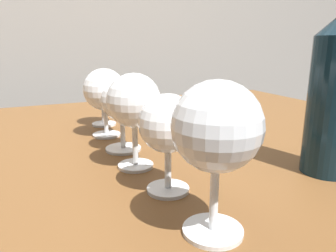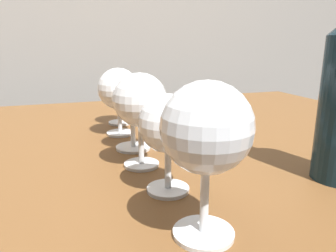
{
  "view_description": "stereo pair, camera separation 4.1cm",
  "coord_description": "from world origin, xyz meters",
  "px_view_note": "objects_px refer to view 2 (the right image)",
  "views": [
    {
      "loc": [
        -0.15,
        -0.61,
        0.92
      ],
      "look_at": [
        0.01,
        -0.25,
        0.81
      ],
      "focal_mm": 34.0,
      "sensor_mm": 36.0,
      "label": 1
    },
    {
      "loc": [
        -0.12,
        -0.62,
        0.92
      ],
      "look_at": [
        0.01,
        -0.25,
        0.81
      ],
      "focal_mm": 34.0,
      "sensor_mm": 36.0,
      "label": 2
    }
  ],
  "objects_px": {
    "wine_glass_empty": "(119,88)",
    "wine_glass_white": "(207,129)",
    "wine_glass_amber": "(140,102)",
    "wine_glass_port": "(119,90)",
    "wine_glass_rose": "(168,125)",
    "wine_glass_cabernet": "(134,102)"
  },
  "relations": [
    {
      "from": "wine_glass_amber",
      "to": "wine_glass_cabernet",
      "type": "xyz_separation_m",
      "value": [
        0.01,
        0.09,
        -0.02
      ]
    },
    {
      "from": "wine_glass_rose",
      "to": "wine_glass_cabernet",
      "type": "distance_m",
      "value": 0.19
    },
    {
      "from": "wine_glass_white",
      "to": "wine_glass_port",
      "type": "bearing_deg",
      "value": 92.43
    },
    {
      "from": "wine_glass_rose",
      "to": "wine_glass_empty",
      "type": "bearing_deg",
      "value": 89.6
    },
    {
      "from": "wine_glass_cabernet",
      "to": "wine_glass_white",
      "type": "bearing_deg",
      "value": -88.75
    },
    {
      "from": "wine_glass_white",
      "to": "wine_glass_cabernet",
      "type": "xyz_separation_m",
      "value": [
        -0.01,
        0.3,
        -0.03
      ]
    },
    {
      "from": "wine_glass_port",
      "to": "wine_glass_empty",
      "type": "relative_size",
      "value": 1.1
    },
    {
      "from": "wine_glass_amber",
      "to": "wine_glass_empty",
      "type": "relative_size",
      "value": 1.15
    },
    {
      "from": "wine_glass_amber",
      "to": "wine_glass_empty",
      "type": "bearing_deg",
      "value": 86.91
    },
    {
      "from": "wine_glass_port",
      "to": "wine_glass_empty",
      "type": "bearing_deg",
      "value": 80.06
    },
    {
      "from": "wine_glass_cabernet",
      "to": "wine_glass_port",
      "type": "height_order",
      "value": "wine_glass_port"
    },
    {
      "from": "wine_glass_empty",
      "to": "wine_glass_rose",
      "type": "bearing_deg",
      "value": -90.4
    },
    {
      "from": "wine_glass_white",
      "to": "wine_glass_empty",
      "type": "distance_m",
      "value": 0.5
    },
    {
      "from": "wine_glass_amber",
      "to": "wine_glass_port",
      "type": "relative_size",
      "value": 1.05
    },
    {
      "from": "wine_glass_white",
      "to": "wine_glass_rose",
      "type": "bearing_deg",
      "value": 91.71
    },
    {
      "from": "wine_glass_rose",
      "to": "wine_glass_amber",
      "type": "distance_m",
      "value": 0.1
    },
    {
      "from": "wine_glass_amber",
      "to": "wine_glass_port",
      "type": "height_order",
      "value": "wine_glass_amber"
    },
    {
      "from": "wine_glass_rose",
      "to": "wine_glass_port",
      "type": "distance_m",
      "value": 0.29
    },
    {
      "from": "wine_glass_port",
      "to": "wine_glass_white",
      "type": "bearing_deg",
      "value": -87.57
    },
    {
      "from": "wine_glass_rose",
      "to": "wine_glass_port",
      "type": "relative_size",
      "value": 0.92
    },
    {
      "from": "wine_glass_white",
      "to": "wine_glass_empty",
      "type": "relative_size",
      "value": 1.24
    },
    {
      "from": "wine_glass_empty",
      "to": "wine_glass_white",
      "type": "bearing_deg",
      "value": -89.94
    }
  ]
}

